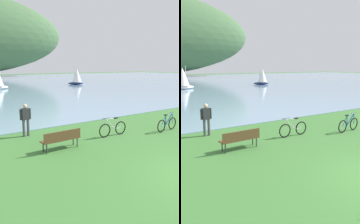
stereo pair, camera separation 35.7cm
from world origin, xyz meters
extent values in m
cube|color=brown|center=(-2.81, 5.57, 0.45)|extent=(1.81, 0.52, 0.05)
cube|color=brown|center=(-2.81, 5.36, 0.68)|extent=(1.80, 0.08, 0.40)
cylinder|color=#2D2D33|center=(-3.58, 5.72, 0.23)|extent=(0.05, 0.05, 0.45)
cylinder|color=#2D2D33|center=(-2.05, 5.76, 0.23)|extent=(0.05, 0.05, 0.45)
cylinder|color=#2D2D33|center=(-3.58, 5.38, 0.23)|extent=(0.05, 0.05, 0.45)
cylinder|color=#2D2D33|center=(-2.05, 5.42, 0.23)|extent=(0.05, 0.05, 0.45)
torus|color=black|center=(4.13, 4.94, 0.36)|extent=(0.72, 0.12, 0.72)
torus|color=black|center=(3.08, 4.85, 0.36)|extent=(0.72, 0.12, 0.72)
cylinder|color=#1E4CB2|center=(3.79, 4.91, 0.67)|extent=(0.61, 0.09, 0.61)
cylinder|color=#1E4CB2|center=(3.75, 4.91, 0.94)|extent=(0.66, 0.09, 0.09)
cylinder|color=#1E4CB2|center=(3.47, 4.88, 0.65)|extent=(0.13, 0.05, 0.54)
cylinder|color=#1E4CB2|center=(3.29, 4.87, 0.37)|extent=(0.43, 0.06, 0.05)
cylinder|color=#1E4CB2|center=(3.25, 4.87, 0.64)|extent=(0.37, 0.06, 0.56)
cylinder|color=#1E4CB2|center=(4.10, 4.93, 0.66)|extent=(0.09, 0.04, 0.60)
cube|color=black|center=(3.43, 4.88, 0.94)|extent=(0.25, 0.12, 0.05)
cylinder|color=black|center=(4.08, 4.93, 1.00)|extent=(0.48, 0.06, 0.02)
torus|color=black|center=(-0.09, 5.88, 0.36)|extent=(0.72, 0.08, 0.72)
torus|color=black|center=(0.96, 5.85, 0.36)|extent=(0.72, 0.08, 0.72)
cylinder|color=silver|center=(0.25, 5.87, 0.67)|extent=(0.61, 0.06, 0.61)
cylinder|color=silver|center=(0.29, 5.87, 0.94)|extent=(0.66, 0.06, 0.09)
cylinder|color=silver|center=(0.57, 5.86, 0.65)|extent=(0.12, 0.05, 0.54)
cylinder|color=silver|center=(0.75, 5.86, 0.37)|extent=(0.43, 0.04, 0.05)
cylinder|color=silver|center=(0.79, 5.85, 0.64)|extent=(0.37, 0.04, 0.56)
cylinder|color=silver|center=(-0.06, 5.87, 0.66)|extent=(0.09, 0.04, 0.60)
cube|color=black|center=(0.61, 5.86, 0.94)|extent=(0.24, 0.11, 0.05)
cylinder|color=black|center=(-0.04, 5.87, 1.00)|extent=(0.48, 0.04, 0.02)
cylinder|color=#4C4C51|center=(-3.45, 8.40, 0.44)|extent=(0.14, 0.14, 0.88)
cylinder|color=#4C4C51|center=(-3.21, 8.41, 0.44)|extent=(0.14, 0.14, 0.88)
cube|color=#2D2D33|center=(-3.33, 8.40, 1.18)|extent=(0.39, 0.24, 0.60)
sphere|color=beige|center=(-3.33, 8.40, 1.60)|extent=(0.22, 0.22, 0.22)
cylinder|color=#2D2D33|center=(-3.59, 8.39, 1.18)|extent=(0.09, 0.09, 0.56)
cylinder|color=#2D2D33|center=(-3.07, 8.42, 1.18)|extent=(0.09, 0.09, 0.56)
cylinder|color=#B2B2B2|center=(2.52, 34.86, 2.12)|extent=(0.08, 0.08, 3.08)
ellipsoid|color=navy|center=(16.51, 35.83, 0.29)|extent=(2.75, 2.37, 0.50)
cylinder|color=#B2B2B2|center=(16.33, 35.97, 1.96)|extent=(0.07, 0.07, 2.85)
cone|color=white|center=(16.72, 35.67, 1.82)|extent=(2.37, 2.37, 2.56)
camera|label=1|loc=(-7.68, -3.71, 3.67)|focal=39.41mm
camera|label=2|loc=(-7.39, -3.91, 3.67)|focal=39.41mm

